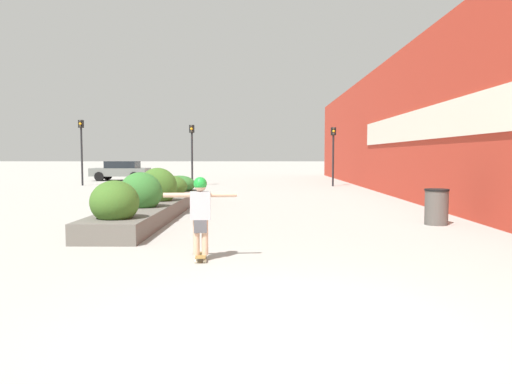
% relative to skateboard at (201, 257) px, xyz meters
% --- Properties ---
extents(ground_plane, '(300.00, 300.00, 0.00)m').
position_rel_skateboard_xyz_m(ground_plane, '(1.30, -3.24, -0.07)').
color(ground_plane, '#A3A099').
extents(building_wall_right, '(0.67, 47.37, 6.06)m').
position_rel_skateboard_xyz_m(building_wall_right, '(6.94, 12.93, 2.96)').
color(building_wall_right, '#B23323').
rests_on(building_wall_right, ground_plane).
extents(planter_box, '(1.36, 10.33, 1.40)m').
position_rel_skateboard_xyz_m(planter_box, '(-2.08, 6.42, 0.40)').
color(planter_box, '#605B54').
rests_on(planter_box, ground_plane).
extents(skateboard, '(0.23, 0.56, 0.10)m').
position_rel_skateboard_xyz_m(skateboard, '(0.00, 0.00, 0.00)').
color(skateboard, olive).
rests_on(skateboard, ground_plane).
extents(skateboarder, '(1.22, 0.22, 1.30)m').
position_rel_skateboard_xyz_m(skateboarder, '(-0.00, 0.00, 0.82)').
color(skateboarder, tan).
rests_on(skateboarder, skateboard).
extents(trash_bin, '(0.61, 0.61, 0.91)m').
position_rel_skateboard_xyz_m(trash_bin, '(5.45, 4.41, 0.39)').
color(trash_bin, '#514C47').
rests_on(trash_bin, ground_plane).
extents(car_leftmost, '(4.26, 2.01, 1.59)m').
position_rel_skateboard_xyz_m(car_leftmost, '(12.38, 25.58, 0.76)').
color(car_leftmost, '#BCBCC1').
rests_on(car_leftmost, ground_plane).
extents(car_center_left, '(3.91, 2.06, 1.37)m').
position_rel_skateboard_xyz_m(car_center_left, '(-8.93, 26.85, 0.66)').
color(car_center_left, slate).
rests_on(car_center_left, ground_plane).
extents(traffic_light_left, '(0.28, 0.30, 3.52)m').
position_rel_skateboard_xyz_m(traffic_light_left, '(-3.03, 20.69, 2.33)').
color(traffic_light_left, black).
rests_on(traffic_light_left, ground_plane).
extents(traffic_light_right, '(0.28, 0.30, 3.37)m').
position_rel_skateboard_xyz_m(traffic_light_right, '(5.11, 20.43, 2.24)').
color(traffic_light_right, black).
rests_on(traffic_light_right, ground_plane).
extents(traffic_light_far_left, '(0.28, 0.30, 3.83)m').
position_rel_skateboard_xyz_m(traffic_light_far_left, '(-9.56, 20.95, 2.52)').
color(traffic_light_far_left, black).
rests_on(traffic_light_far_left, ground_plane).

